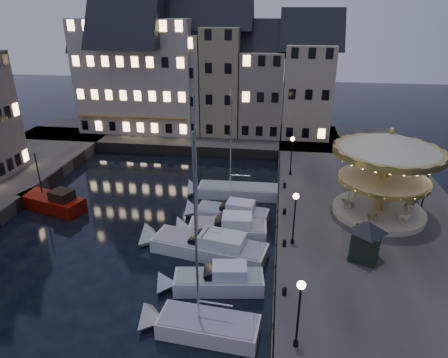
# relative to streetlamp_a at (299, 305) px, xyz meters

# --- Properties ---
(ground) EXTENTS (160.00, 160.00, 0.00)m
(ground) POSITION_rel_streetlamp_a_xyz_m (-7.20, 9.00, -4.02)
(ground) COLOR black
(ground) RESTS_ON ground
(quay_east) EXTENTS (16.00, 56.00, 1.30)m
(quay_east) POSITION_rel_streetlamp_a_xyz_m (6.80, 15.00, -3.37)
(quay_east) COLOR #474442
(quay_east) RESTS_ON ground
(quay_north) EXTENTS (44.00, 12.00, 1.30)m
(quay_north) POSITION_rel_streetlamp_a_xyz_m (-15.20, 37.00, -3.37)
(quay_north) COLOR #474442
(quay_north) RESTS_ON ground
(quaywall_e) EXTENTS (0.15, 44.00, 1.30)m
(quaywall_e) POSITION_rel_streetlamp_a_xyz_m (-1.20, 15.00, -3.37)
(quaywall_e) COLOR #47423A
(quaywall_e) RESTS_ON ground
(quaywall_n) EXTENTS (48.00, 0.15, 1.30)m
(quaywall_n) POSITION_rel_streetlamp_a_xyz_m (-13.20, 31.00, -3.37)
(quaywall_n) COLOR #47423A
(quaywall_n) RESTS_ON ground
(streetlamp_a) EXTENTS (0.44, 0.44, 4.17)m
(streetlamp_a) POSITION_rel_streetlamp_a_xyz_m (0.00, 0.00, 0.00)
(streetlamp_a) COLOR black
(streetlamp_a) RESTS_ON quay_east
(streetlamp_b) EXTENTS (0.44, 0.44, 4.17)m
(streetlamp_b) POSITION_rel_streetlamp_a_xyz_m (0.00, 10.00, 0.00)
(streetlamp_b) COLOR black
(streetlamp_b) RESTS_ON quay_east
(streetlamp_c) EXTENTS (0.44, 0.44, 4.17)m
(streetlamp_c) POSITION_rel_streetlamp_a_xyz_m (0.00, 23.50, 0.00)
(streetlamp_c) COLOR black
(streetlamp_c) RESTS_ON quay_east
(streetlamp_d) EXTENTS (0.44, 0.44, 4.17)m
(streetlamp_d) POSITION_rel_streetlamp_a_xyz_m (11.30, 17.00, 0.00)
(streetlamp_d) COLOR black
(streetlamp_d) RESTS_ON quay_east
(bollard_a) EXTENTS (0.30, 0.30, 0.57)m
(bollard_a) POSITION_rel_streetlamp_a_xyz_m (-0.60, 4.00, -2.41)
(bollard_a) COLOR black
(bollard_a) RESTS_ON quay_east
(bollard_b) EXTENTS (0.30, 0.30, 0.57)m
(bollard_b) POSITION_rel_streetlamp_a_xyz_m (-0.60, 9.50, -2.41)
(bollard_b) COLOR black
(bollard_b) RESTS_ON quay_east
(bollard_c) EXTENTS (0.30, 0.30, 0.57)m
(bollard_c) POSITION_rel_streetlamp_a_xyz_m (-0.60, 14.50, -2.41)
(bollard_c) COLOR black
(bollard_c) RESTS_ON quay_east
(bollard_d) EXTENTS (0.30, 0.30, 0.57)m
(bollard_d) POSITION_rel_streetlamp_a_xyz_m (-0.60, 20.00, -2.41)
(bollard_d) COLOR black
(bollard_d) RESTS_ON quay_east
(townhouse_na) EXTENTS (5.50, 8.00, 12.80)m
(townhouse_na) POSITION_rel_streetlamp_a_xyz_m (-26.70, 39.00, 3.76)
(townhouse_na) COLOR gray
(townhouse_na) RESTS_ON quay_north
(townhouse_nb) EXTENTS (6.16, 8.00, 13.80)m
(townhouse_nb) POSITION_rel_streetlamp_a_xyz_m (-21.25, 39.00, 4.26)
(townhouse_nb) COLOR gray
(townhouse_nb) RESTS_ON quay_north
(townhouse_nc) EXTENTS (6.82, 8.00, 14.80)m
(townhouse_nc) POSITION_rel_streetlamp_a_xyz_m (-15.20, 39.00, 4.76)
(townhouse_nc) COLOR #A6A185
(townhouse_nc) RESTS_ON quay_north
(townhouse_nd) EXTENTS (5.50, 8.00, 15.80)m
(townhouse_nd) POSITION_rel_streetlamp_a_xyz_m (-9.45, 39.00, 5.26)
(townhouse_nd) COLOR tan
(townhouse_nd) RESTS_ON quay_north
(townhouse_ne) EXTENTS (6.16, 8.00, 12.80)m
(townhouse_ne) POSITION_rel_streetlamp_a_xyz_m (-4.00, 39.00, 3.76)
(townhouse_ne) COLOR gray
(townhouse_ne) RESTS_ON quay_north
(townhouse_nf) EXTENTS (6.82, 8.00, 13.80)m
(townhouse_nf) POSITION_rel_streetlamp_a_xyz_m (2.05, 39.00, 4.26)
(townhouse_nf) COLOR tan
(townhouse_nf) RESTS_ON quay_north
(hotel_corner) EXTENTS (17.60, 9.00, 16.80)m
(hotel_corner) POSITION_rel_streetlamp_a_xyz_m (-21.20, 39.00, 5.76)
(hotel_corner) COLOR beige
(hotel_corner) RESTS_ON quay_north
(motorboat_a) EXTENTS (7.00, 2.81, 11.59)m
(motorboat_a) POSITION_rel_streetlamp_a_xyz_m (-5.51, 1.48, -3.48)
(motorboat_a) COLOR silver
(motorboat_a) RESTS_ON ground
(motorboat_b) EXTENTS (7.16, 2.89, 2.15)m
(motorboat_b) POSITION_rel_streetlamp_a_xyz_m (-5.38, 5.50, -3.38)
(motorboat_b) COLOR silver
(motorboat_b) RESTS_ON ground
(motorboat_c) EXTENTS (10.07, 4.41, 13.34)m
(motorboat_c) POSITION_rel_streetlamp_a_xyz_m (-6.71, 9.68, -3.33)
(motorboat_c) COLOR silver
(motorboat_c) RESTS_ON ground
(motorboat_d) EXTENTS (7.52, 2.86, 2.15)m
(motorboat_d) POSITION_rel_streetlamp_a_xyz_m (-5.67, 12.48, -3.38)
(motorboat_d) COLOR white
(motorboat_d) RESTS_ON ground
(motorboat_e) EXTENTS (7.49, 3.04, 2.15)m
(motorboat_e) POSITION_rel_streetlamp_a_xyz_m (-5.61, 15.20, -3.38)
(motorboat_e) COLOR silver
(motorboat_e) RESTS_ON ground
(motorboat_f) EXTENTS (9.06, 2.55, 12.04)m
(motorboat_f) POSITION_rel_streetlamp_a_xyz_m (-5.78, 20.14, -3.49)
(motorboat_f) COLOR silver
(motorboat_f) RESTS_ON ground
(red_fishing_boat) EXTENTS (6.99, 4.10, 5.68)m
(red_fishing_boat) POSITION_rel_streetlamp_a_xyz_m (-22.28, 14.92, -3.33)
(red_fishing_boat) COLOR #730B03
(red_fishing_boat) RESTS_ON ground
(carousel) EXTENTS (8.80, 8.80, 7.70)m
(carousel) POSITION_rel_streetlamp_a_xyz_m (7.42, 15.74, 2.36)
(carousel) COLOR beige
(carousel) RESTS_ON quay_east
(ticket_kiosk) EXTENTS (2.91, 2.91, 3.41)m
(ticket_kiosk) POSITION_rel_streetlamp_a_xyz_m (4.96, 8.68, -0.69)
(ticket_kiosk) COLOR black
(ticket_kiosk) RESTS_ON quay_east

